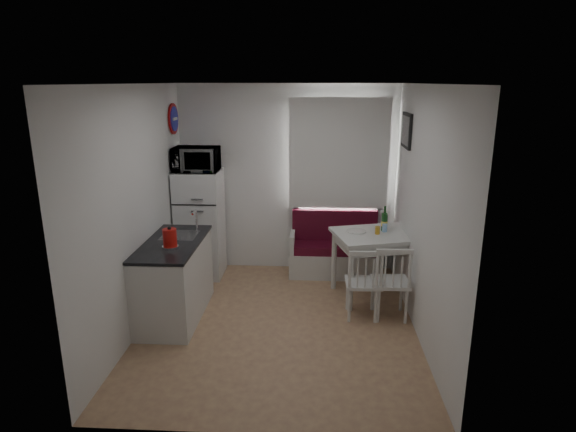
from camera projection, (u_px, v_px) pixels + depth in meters
name	position (u px, v px, depth m)	size (l,w,h in m)	color
floor	(279.00, 324.00, 5.38)	(3.00, 3.50, 0.02)	#9C6E53
ceiling	(277.00, 84.00, 4.68)	(3.00, 3.50, 0.02)	white
wall_back	(288.00, 179.00, 6.71)	(3.00, 0.02, 2.60)	white
wall_front	(259.00, 278.00, 3.35)	(3.00, 0.02, 2.60)	white
wall_left	(138.00, 210.00, 5.11)	(0.02, 3.50, 2.60)	white
wall_right	(423.00, 215.00, 4.95)	(0.02, 3.50, 2.60)	white
window	(339.00, 157.00, 6.56)	(1.22, 0.06, 1.47)	silver
curtain	(339.00, 154.00, 6.48)	(1.35, 0.02, 1.50)	white
kitchen_counter	(175.00, 279.00, 5.48)	(0.62, 1.32, 1.16)	silver
wall_sign	(174.00, 119.00, 6.28)	(0.40, 0.40, 0.03)	#1B20A3
picture_frame	(406.00, 130.00, 5.81)	(0.04, 0.52, 0.42)	black
bench	(334.00, 254.00, 6.72)	(1.25, 0.48, 0.89)	silver
dining_table	(380.00, 240.00, 5.92)	(1.27, 1.04, 0.83)	silver
chair_left	(364.00, 276.00, 5.36)	(0.40, 0.39, 0.46)	silver
chair_right	(392.00, 275.00, 5.33)	(0.42, 0.40, 0.47)	silver
fridge	(200.00, 224.00, 6.59)	(0.59, 0.59, 1.47)	white
microwave	(196.00, 159.00, 6.30)	(0.58, 0.40, 0.32)	white
kettle	(170.00, 238.00, 5.11)	(0.18, 0.18, 0.24)	red
wine_bottle	(385.00, 218.00, 5.94)	(0.08, 0.08, 0.31)	#144118
drinking_glass_orange	(377.00, 230.00, 5.84)	(0.06, 0.06, 0.10)	gold
drinking_glass_blue	(385.00, 228.00, 5.93)	(0.06, 0.06, 0.10)	#8DBFF1
plate	(356.00, 231.00, 5.93)	(0.24, 0.24, 0.02)	white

